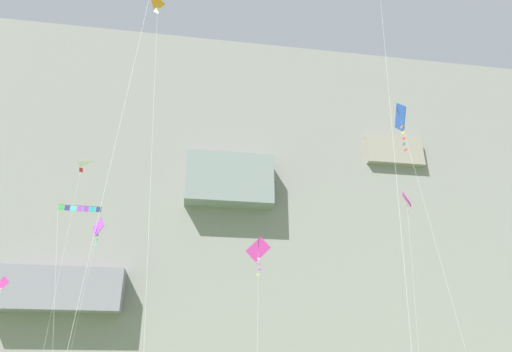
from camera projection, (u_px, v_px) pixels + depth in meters
cliff_face at (221, 225)px, 82.72m from camera, size 180.00×33.99×58.50m
kite_diamond_low_right at (1, 289)px, 47.27m from camera, size 1.44×4.72×13.09m
kite_delta_low_center at (164, 17)px, 31.52m from camera, size 1.98×2.07×26.40m
kite_diamond_upper_right at (98, 229)px, 52.08m from camera, size 1.68×5.03×20.46m
kite_diamond_high_left at (401, 121)px, 37.99m from camera, size 1.75×3.19×24.17m
kite_delta_upper_left at (76, 171)px, 43.08m from camera, size 1.88×3.72×21.53m
kite_diamond_high_right at (258, 252)px, 44.94m from camera, size 2.54×5.83×16.07m
kite_diamond_high_center at (407, 204)px, 50.57m from camera, size 2.98×2.03×22.50m
kite_banner_mid_right at (78, 216)px, 36.74m from camera, size 3.46×3.39×15.87m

